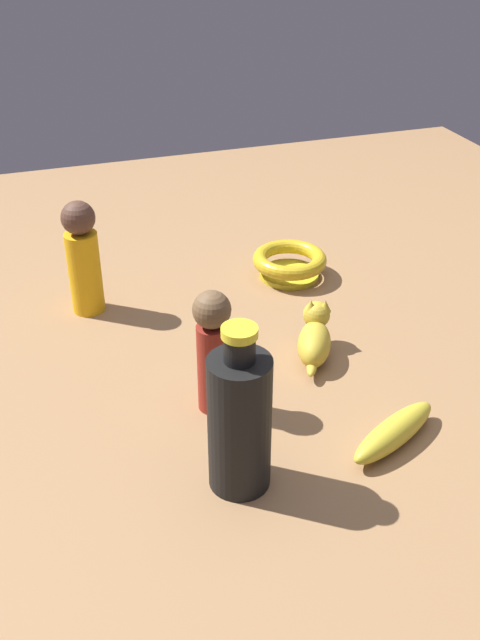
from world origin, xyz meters
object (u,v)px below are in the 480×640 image
at_px(cat_figurine, 315,337).
at_px(person_figure_adult, 213,348).
at_px(bottle_tall, 240,420).
at_px(bowl, 290,262).
at_px(person_figure_child, 83,257).
at_px(banana, 394,432).
at_px(nail_polish_jar, 214,324).

distance_m(cat_figurine, person_figure_adult, 0.22).
xyz_separation_m(cat_figurine, bottle_tall, (0.21, 0.23, 0.06)).
height_order(person_figure_adult, bottle_tall, bottle_tall).
distance_m(bowl, person_figure_child, 0.40).
xyz_separation_m(person_figure_adult, banana, (-0.21, 0.16, -0.08)).
bearing_deg(banana, nail_polish_jar, 87.80).
xyz_separation_m(bottle_tall, nail_polish_jar, (-0.07, -0.35, -0.08)).
bearing_deg(banana, person_figure_adult, 117.35).
bearing_deg(person_figure_child, cat_figurine, 140.68).
xyz_separation_m(person_figure_adult, nail_polish_jar, (-0.06, -0.19, -0.09)).
bearing_deg(person_figure_child, bottle_tall, 103.48).
height_order(bowl, banana, bowl).
distance_m(nail_polish_jar, bowl, 0.25).
height_order(nail_polish_jar, bowl, bowl).
relative_size(bottle_tall, banana, 1.38).
bearing_deg(cat_figurine, banana, 94.56).
bearing_deg(banana, person_figure_child, 98.78).
xyz_separation_m(nail_polish_jar, bowl, (-0.20, -0.15, 0.01)).
height_order(bottle_tall, banana, bottle_tall).
bearing_deg(bottle_tall, person_figure_child, -76.52).
bearing_deg(nail_polish_jar, person_figure_child, -37.91).
distance_m(nail_polish_jar, person_figure_child, 0.26).
height_order(cat_figurine, bottle_tall, bottle_tall).
bearing_deg(cat_figurine, person_figure_child, -39.32).
distance_m(bowl, banana, 0.50).
relative_size(cat_figurine, person_figure_adult, 0.67).
distance_m(person_figure_adult, nail_polish_jar, 0.22).
distance_m(bottle_tall, person_figure_child, 0.51).
distance_m(person_figure_adult, bottle_tall, 0.16).
relative_size(bowl, person_figure_child, 0.69).
bearing_deg(banana, bowl, 58.95).
xyz_separation_m(person_figure_child, banana, (-0.34, 0.50, -0.08)).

